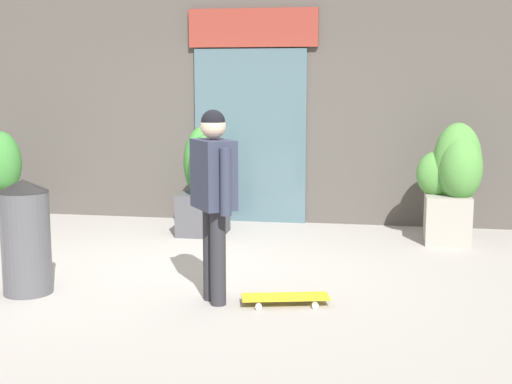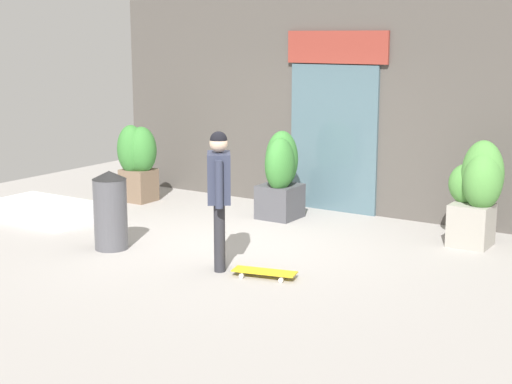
# 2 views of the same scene
# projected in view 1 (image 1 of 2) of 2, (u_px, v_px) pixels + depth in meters

# --- Properties ---
(ground_plane) EXTENTS (12.00, 12.00, 0.00)m
(ground_plane) POSITION_uv_depth(u_px,v_px,m) (186.00, 272.00, 6.95)
(ground_plane) COLOR #9E9993
(building_facade) EXTENTS (7.84, 0.31, 3.28)m
(building_facade) POSITION_uv_depth(u_px,v_px,m) (240.00, 97.00, 9.36)
(building_facade) COLOR #4C4742
(building_facade) RESTS_ON ground_plane
(skateboarder) EXTENTS (0.45, 0.50, 1.62)m
(skateboarder) POSITION_uv_depth(u_px,v_px,m) (214.00, 187.00, 5.88)
(skateboarder) COLOR #28282D
(skateboarder) RESTS_ON ground_plane
(skateboard) EXTENTS (0.76, 0.39, 0.08)m
(skateboard) POSITION_uv_depth(u_px,v_px,m) (285.00, 297.00, 5.95)
(skateboard) COLOR gold
(skateboard) RESTS_ON ground_plane
(planter_box_left) EXTENTS (0.73, 0.59, 1.38)m
(planter_box_left) POSITION_uv_depth(u_px,v_px,m) (453.00, 178.00, 8.12)
(planter_box_left) COLOR gray
(planter_box_left) RESTS_ON ground_plane
(planter_box_right) EXTENTS (0.56, 0.75, 1.30)m
(planter_box_right) POSITION_uv_depth(u_px,v_px,m) (204.00, 179.00, 8.55)
(planter_box_right) COLOR #47474C
(planter_box_right) RESTS_ON ground_plane
(trash_bin) EXTENTS (0.43, 0.43, 1.01)m
(trash_bin) POSITION_uv_depth(u_px,v_px,m) (26.00, 237.00, 6.21)
(trash_bin) COLOR #4C4C51
(trash_bin) RESTS_ON ground_plane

